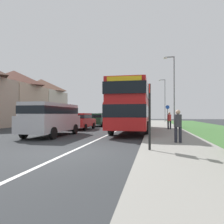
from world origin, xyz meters
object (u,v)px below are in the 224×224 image
(parked_car_red, at_px, (81,120))
(parked_car_white, at_px, (106,118))
(double_decker_bus, at_px, (133,106))
(cycle_route_sign, at_px, (168,115))
(parked_car_dark_green, at_px, (98,119))
(street_lamp_far, at_px, (164,98))
(pedestrian_at_stop, at_px, (178,124))
(pedestrian_walking_away, at_px, (169,120))
(bus_stop_sign, at_px, (150,112))
(street_lamp_mid, at_px, (173,87))
(parked_van_silver, at_px, (52,117))

(parked_car_red, relative_size, parked_car_white, 0.96)
(double_decker_bus, distance_m, cycle_route_sign, 8.41)
(parked_car_dark_green, relative_size, street_lamp_far, 0.51)
(double_decker_bus, relative_size, cycle_route_sign, 4.36)
(parked_car_dark_green, relative_size, pedestrian_at_stop, 2.34)
(parked_car_white, distance_m, pedestrian_walking_away, 13.04)
(pedestrian_at_stop, relative_size, bus_stop_sign, 0.64)
(pedestrian_walking_away, distance_m, bus_stop_sign, 11.54)
(parked_car_red, xyz_separation_m, street_lamp_mid, (8.93, 3.56, 3.47))
(pedestrian_at_stop, relative_size, street_lamp_mid, 0.22)
(parked_car_white, bearing_deg, pedestrian_walking_away, -50.97)
(parked_car_dark_green, distance_m, parked_car_white, 5.20)
(parked_car_red, bearing_deg, street_lamp_mid, 21.74)
(parked_car_red, xyz_separation_m, pedestrian_walking_away, (8.29, 0.40, 0.11))
(double_decker_bus, distance_m, parked_van_silver, 6.68)
(bus_stop_sign, bearing_deg, street_lamp_mid, 81.30)
(cycle_route_sign, bearing_deg, pedestrian_at_stop, -92.07)
(bus_stop_sign, bearing_deg, pedestrian_walking_away, 82.08)
(pedestrian_at_stop, distance_m, street_lamp_far, 28.19)
(parked_car_dark_green, xyz_separation_m, bus_stop_sign, (6.46, -16.35, 0.68))
(pedestrian_walking_away, height_order, street_lamp_far, street_lamp_far)
(bus_stop_sign, bearing_deg, cycle_route_sign, 83.88)
(parked_van_silver, height_order, pedestrian_at_stop, parked_van_silver)
(double_decker_bus, bearing_deg, parked_van_silver, -139.16)
(street_lamp_mid, height_order, street_lamp_far, street_lamp_far)
(double_decker_bus, height_order, pedestrian_walking_away, double_decker_bus)
(double_decker_bus, height_order, street_lamp_mid, street_lamp_mid)
(cycle_route_sign, bearing_deg, street_lamp_mid, -80.02)
(pedestrian_walking_away, distance_m, street_lamp_mid, 4.66)
(parked_car_dark_green, height_order, parked_car_white, parked_car_white)
(parked_car_white, bearing_deg, street_lamp_far, 44.71)
(double_decker_bus, bearing_deg, pedestrian_walking_away, 35.25)
(parked_van_silver, relative_size, bus_stop_sign, 2.11)
(bus_stop_sign, relative_size, street_lamp_far, 0.34)
(parked_van_silver, height_order, parked_car_white, parked_van_silver)
(pedestrian_at_stop, distance_m, pedestrian_walking_away, 9.11)
(double_decker_bus, bearing_deg, parked_car_white, 112.64)
(parked_van_silver, bearing_deg, parked_car_dark_green, 89.77)
(pedestrian_at_stop, relative_size, pedestrian_walking_away, 1.00)
(parked_car_dark_green, bearing_deg, pedestrian_walking_away, -31.52)
(double_decker_bus, bearing_deg, street_lamp_far, 80.08)
(parked_car_white, height_order, street_lamp_mid, street_lamp_mid)
(cycle_route_sign, xyz_separation_m, street_lamp_mid, (0.41, -2.36, 2.90))
(parked_car_white, bearing_deg, parked_van_silver, -89.59)
(parked_van_silver, bearing_deg, pedestrian_at_stop, -18.43)
(cycle_route_sign, bearing_deg, parked_car_red, -145.21)
(pedestrian_walking_away, xyz_separation_m, street_lamp_far, (0.60, 18.85, 3.45))
(street_lamp_mid, bearing_deg, double_decker_bus, -124.88)
(parked_car_dark_green, xyz_separation_m, street_lamp_mid, (8.69, -1.77, 3.47))
(double_decker_bus, bearing_deg, parked_car_dark_green, 124.93)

